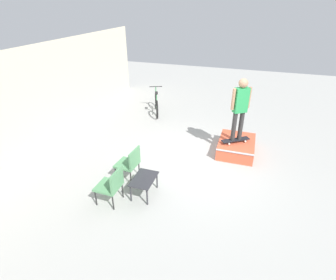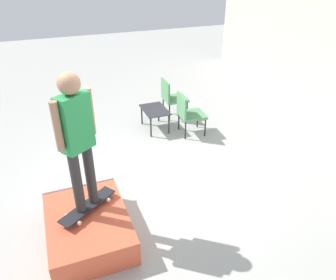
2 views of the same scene
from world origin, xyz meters
name	(u,v)px [view 1 (image 1 of 2)]	position (x,y,z in m)	size (l,w,h in m)	color
ground_plane	(194,163)	(0.00, 0.00, 0.00)	(24.00, 24.00, 0.00)	#A8A8A3
house_wall_back	(42,95)	(0.00, 4.94, 1.50)	(12.00, 0.06, 3.00)	beige
skate_ramp_box	(236,146)	(1.00, -1.08, 0.19)	(1.43, 1.05, 0.40)	#DB5638
skateboard_on_ramp	(235,140)	(0.90, -1.03, 0.46)	(0.66, 0.83, 0.07)	black
person_skater	(240,105)	(0.90, -1.03, 1.56)	(0.38, 0.49, 1.83)	#2D2D2D
coffee_table	(144,181)	(-1.72, 0.82, 0.40)	(0.74, 0.50, 0.47)	#2D2D33
patio_chair_left	(112,184)	(-2.20, 1.40, 0.51)	(0.53, 0.53, 0.90)	black
patio_chair_right	(130,162)	(-1.25, 1.40, 0.51)	(0.56, 0.56, 0.90)	black
bicycle	(157,104)	(3.19, 2.33, 0.38)	(1.67, 0.79, 0.99)	black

